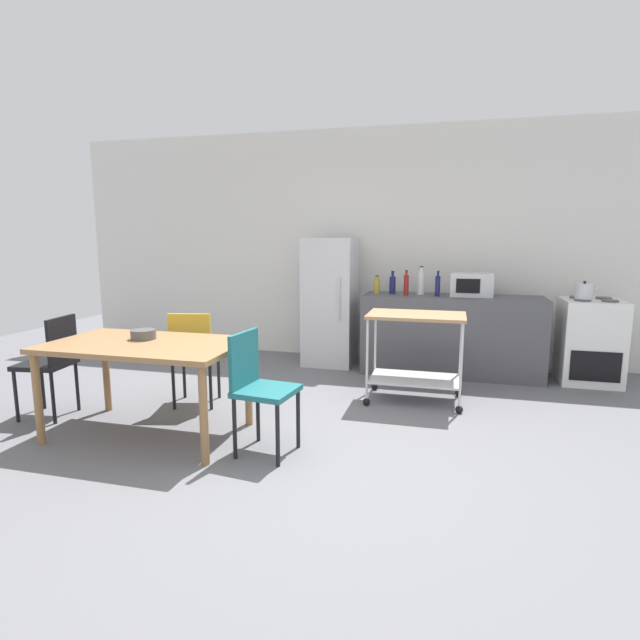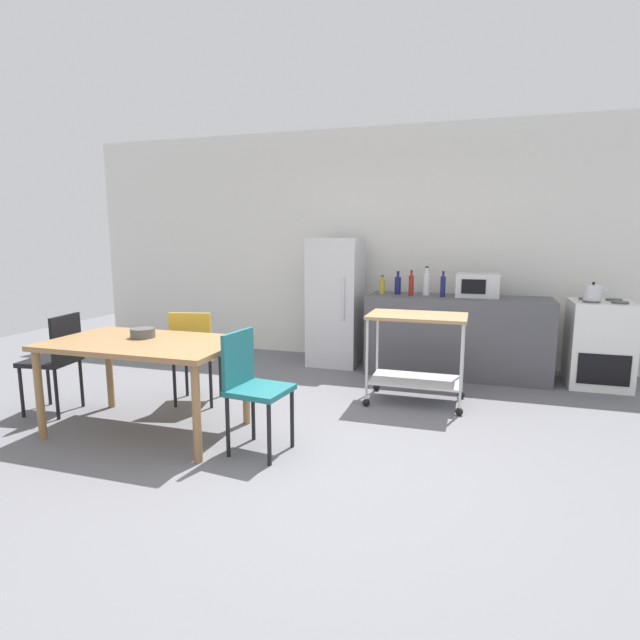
# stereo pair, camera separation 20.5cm
# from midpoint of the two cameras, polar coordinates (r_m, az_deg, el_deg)

# --- Properties ---
(ground_plane) EXTENTS (12.00, 12.00, 0.00)m
(ground_plane) POSITION_cam_midpoint_polar(r_m,az_deg,el_deg) (3.72, -2.15, -15.46)
(ground_plane) COLOR slate
(back_wall) EXTENTS (8.40, 0.12, 2.90)m
(back_wall) POSITION_cam_midpoint_polar(r_m,az_deg,el_deg) (6.50, 6.11, 8.37)
(back_wall) COLOR silver
(back_wall) RESTS_ON ground_plane
(kitchen_counter) EXTENTS (2.00, 0.64, 0.90)m
(kitchen_counter) POSITION_cam_midpoint_polar(r_m,az_deg,el_deg) (5.93, 13.66, -1.67)
(kitchen_counter) COLOR #4C4C51
(kitchen_counter) RESTS_ON ground_plane
(dining_table) EXTENTS (1.50, 0.90, 0.75)m
(dining_table) POSITION_cam_midpoint_polar(r_m,az_deg,el_deg) (4.21, -20.45, -3.46)
(dining_table) COLOR olive
(dining_table) RESTS_ON ground_plane
(chair_black) EXTENTS (0.45, 0.45, 0.89)m
(chair_black) POSITION_cam_midpoint_polar(r_m,az_deg,el_deg) (5.00, -29.19, -3.89)
(chair_black) COLOR black
(chair_black) RESTS_ON ground_plane
(chair_mustard) EXTENTS (0.48, 0.48, 0.89)m
(chair_mustard) POSITION_cam_midpoint_polar(r_m,az_deg,el_deg) (4.81, -15.31, -3.49)
(chair_mustard) COLOR gold
(chair_mustard) RESTS_ON ground_plane
(chair_teal) EXTENTS (0.45, 0.45, 0.89)m
(chair_teal) POSITION_cam_midpoint_polar(r_m,az_deg,el_deg) (3.70, -8.58, -7.14)
(chair_teal) COLOR #1E666B
(chair_teal) RESTS_ON ground_plane
(stove_oven) EXTENTS (0.60, 0.61, 0.92)m
(stove_oven) POSITION_cam_midpoint_polar(r_m,az_deg,el_deg) (6.10, 27.41, -2.15)
(stove_oven) COLOR white
(stove_oven) RESTS_ON ground_plane
(refrigerator) EXTENTS (0.60, 0.63, 1.55)m
(refrigerator) POSITION_cam_midpoint_polar(r_m,az_deg,el_deg) (6.17, 0.23, 2.08)
(refrigerator) COLOR silver
(refrigerator) RESTS_ON ground_plane
(kitchen_cart) EXTENTS (0.91, 0.57, 0.85)m
(kitchen_cart) POSITION_cam_midpoint_polar(r_m,az_deg,el_deg) (4.83, 9.59, -2.56)
(kitchen_cart) COLOR #A37A51
(kitchen_cart) RESTS_ON ground_plane
(bottle_olive_oil) EXTENTS (0.07, 0.07, 0.22)m
(bottle_olive_oil) POSITION_cam_midpoint_polar(r_m,az_deg,el_deg) (5.97, 5.49, 3.86)
(bottle_olive_oil) COLOR gold
(bottle_olive_oil) RESTS_ON kitchen_counter
(bottle_hot_sauce) EXTENTS (0.07, 0.07, 0.27)m
(bottle_hot_sauce) POSITION_cam_midpoint_polar(r_m,az_deg,el_deg) (5.96, 7.25, 4.01)
(bottle_hot_sauce) COLOR navy
(bottle_hot_sauce) RESTS_ON kitchen_counter
(bottle_soda) EXTENTS (0.06, 0.06, 0.29)m
(bottle_soda) POSITION_cam_midpoint_polar(r_m,az_deg,el_deg) (5.83, 8.76, 3.98)
(bottle_soda) COLOR maroon
(bottle_soda) RESTS_ON kitchen_counter
(bottle_wine) EXTENTS (0.08, 0.08, 0.33)m
(bottle_wine) POSITION_cam_midpoint_polar(r_m,az_deg,el_deg) (5.93, 10.41, 4.18)
(bottle_wine) COLOR silver
(bottle_wine) RESTS_ON kitchen_counter
(bottle_sparkling_water) EXTENTS (0.06, 0.06, 0.29)m
(bottle_sparkling_water) POSITION_cam_midpoint_polar(r_m,az_deg,el_deg) (5.80, 12.21, 3.85)
(bottle_sparkling_water) COLOR navy
(bottle_sparkling_water) RESTS_ON kitchen_counter
(microwave) EXTENTS (0.46, 0.35, 0.26)m
(microwave) POSITION_cam_midpoint_polar(r_m,az_deg,el_deg) (5.91, 15.83, 3.88)
(microwave) COLOR silver
(microwave) RESTS_ON kitchen_counter
(fruit_bowl) EXTENTS (0.20, 0.20, 0.08)m
(fruit_bowl) POSITION_cam_midpoint_polar(r_m,az_deg,el_deg) (4.32, -20.68, -1.55)
(fruit_bowl) COLOR #4C4C4C
(fruit_bowl) RESTS_ON dining_table
(kettle) EXTENTS (0.24, 0.17, 0.19)m
(kettle) POSITION_cam_midpoint_polar(r_m,az_deg,el_deg) (5.90, 26.89, 2.93)
(kettle) COLOR silver
(kettle) RESTS_ON stove_oven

